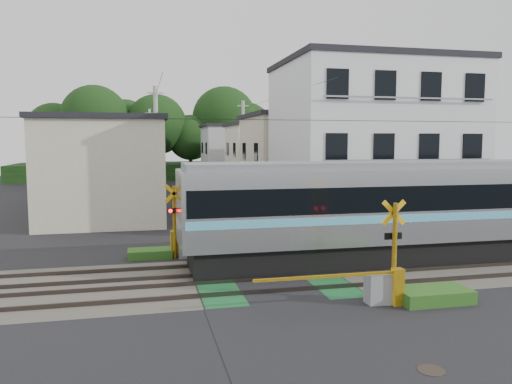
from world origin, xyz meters
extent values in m
plane|color=black|center=(0.00, 0.00, 0.00)|extent=(120.00, 120.00, 0.00)
cube|color=#47423A|center=(0.00, 0.00, 0.00)|extent=(120.00, 6.00, 0.00)
cube|color=black|center=(0.00, 0.00, 0.01)|extent=(5.20, 120.00, 0.00)
cube|color=#145126|center=(-1.90, 0.00, 0.01)|extent=(1.30, 6.00, 0.00)
cube|color=#145126|center=(1.90, 0.00, 0.01)|extent=(1.30, 6.00, 0.00)
cube|color=#3F3833|center=(0.00, -1.90, 0.07)|extent=(120.00, 0.08, 0.14)
cube|color=#3F3833|center=(0.00, -0.50, 0.07)|extent=(120.00, 0.08, 0.14)
cube|color=#3F3833|center=(0.00, 0.50, 0.07)|extent=(120.00, 0.08, 0.14)
cube|color=#3F3833|center=(0.00, 1.90, 0.07)|extent=(120.00, 0.08, 0.14)
cube|color=black|center=(6.67, 1.20, 0.48)|extent=(18.54, 2.55, 0.97)
cube|color=black|center=(-0.09, 1.20, 0.32)|extent=(2.57, 2.36, 0.64)
cube|color=#AEB3B8|center=(6.67, 1.20, 2.36)|extent=(19.31, 3.00, 2.79)
cube|color=black|center=(6.67, 1.20, 2.69)|extent=(19.00, 3.04, 0.95)
cube|color=#59BAE0|center=(6.67, 1.20, 1.97)|extent=(19.12, 3.03, 0.30)
cube|color=slate|center=(6.67, 1.20, 3.88)|extent=(18.92, 2.46, 0.26)
cube|color=black|center=(-2.93, 1.20, 2.78)|extent=(0.10, 2.58, 1.67)
cylinder|color=#FFB80D|center=(3.00, -3.60, 1.50)|extent=(0.14, 0.14, 3.00)
cube|color=#FFB80D|center=(3.00, -3.50, 2.70)|extent=(0.77, 0.05, 0.77)
cube|color=#FFB80D|center=(3.00, -3.50, 2.70)|extent=(0.77, 0.05, 0.77)
cube|color=black|center=(3.00, -3.50, 2.00)|extent=(0.55, 0.05, 0.20)
sphere|color=#FF0C07|center=(2.84, -3.44, 2.00)|extent=(0.16, 0.16, 0.16)
sphere|color=#FF0C07|center=(3.16, -3.44, 2.00)|extent=(0.16, 0.16, 0.16)
cube|color=gray|center=(2.50, -3.60, 0.45)|extent=(0.70, 0.50, 0.90)
cube|color=#FFB80D|center=(3.00, -3.85, 0.55)|extent=(0.30, 0.30, 1.10)
cube|color=#FFB80D|center=(0.75, -3.85, 1.00)|extent=(4.20, 0.08, 0.08)
cylinder|color=#FFB80D|center=(-3.00, 3.60, 1.50)|extent=(0.14, 0.14, 3.00)
cube|color=#FFB80D|center=(-3.00, 3.50, 2.70)|extent=(0.77, 0.05, 0.77)
cube|color=#FFB80D|center=(-3.00, 3.50, 2.70)|extent=(0.77, 0.05, 0.77)
cube|color=black|center=(-3.00, 3.50, 2.00)|extent=(0.55, 0.05, 0.20)
sphere|color=#FF0C07|center=(-3.16, 3.44, 2.00)|extent=(0.16, 0.16, 0.16)
sphere|color=#FF0C07|center=(-2.84, 3.44, 2.00)|extent=(0.16, 0.16, 0.16)
cube|color=gray|center=(-2.50, 3.60, 0.45)|extent=(0.70, 0.50, 0.90)
cube|color=#FFB80D|center=(-3.00, 3.85, 0.55)|extent=(0.30, 0.30, 1.10)
cube|color=#FFB80D|center=(-0.75, 3.85, 1.00)|extent=(4.20, 0.08, 0.08)
cube|color=silver|center=(8.50, 9.50, 4.50)|extent=(10.00, 8.00, 9.00)
cube|color=black|center=(8.50, 9.50, 9.15)|extent=(10.20, 8.16, 0.30)
cube|color=black|center=(4.80, 5.47, 1.50)|extent=(1.10, 0.06, 1.40)
cube|color=black|center=(7.25, 5.47, 1.50)|extent=(1.10, 0.06, 1.40)
cube|color=black|center=(9.70, 5.47, 1.50)|extent=(1.10, 0.06, 1.40)
cube|color=black|center=(12.15, 5.47, 1.50)|extent=(1.10, 0.06, 1.40)
cube|color=gray|center=(8.50, 5.25, 0.90)|extent=(9.00, 0.06, 0.08)
cube|color=black|center=(4.80, 5.47, 4.50)|extent=(1.10, 0.06, 1.40)
cube|color=black|center=(7.25, 5.47, 4.50)|extent=(1.10, 0.06, 1.40)
cube|color=black|center=(9.70, 5.47, 4.50)|extent=(1.10, 0.06, 1.40)
cube|color=black|center=(12.15, 5.47, 4.50)|extent=(1.10, 0.06, 1.40)
cube|color=gray|center=(8.50, 5.25, 3.90)|extent=(9.00, 0.06, 0.08)
cube|color=black|center=(4.80, 5.47, 7.50)|extent=(1.10, 0.06, 1.40)
cube|color=black|center=(7.25, 5.47, 7.50)|extent=(1.10, 0.06, 1.40)
cube|color=black|center=(9.70, 5.47, 7.50)|extent=(1.10, 0.06, 1.40)
cube|color=black|center=(12.15, 5.47, 7.50)|extent=(1.10, 0.06, 1.40)
cube|color=gray|center=(8.50, 5.25, 6.90)|extent=(9.00, 0.06, 0.08)
cube|color=beige|center=(-6.50, 14.00, 3.00)|extent=(7.00, 7.00, 6.00)
cube|color=black|center=(-6.50, 14.00, 6.15)|extent=(7.35, 7.35, 0.30)
cube|color=black|center=(-2.97, 12.25, 1.30)|extent=(0.06, 1.00, 1.20)
cube|color=black|center=(-2.97, 15.75, 1.30)|extent=(0.06, 1.00, 1.20)
cube|color=black|center=(-2.97, 12.25, 4.10)|extent=(0.06, 1.00, 1.20)
cube|color=black|center=(-2.97, 15.75, 4.10)|extent=(0.06, 1.00, 1.20)
cube|color=beige|center=(6.80, 18.00, 3.25)|extent=(7.00, 8.00, 6.50)
cube|color=black|center=(6.80, 18.00, 6.65)|extent=(7.35, 8.40, 0.30)
cube|color=black|center=(3.27, 16.00, 1.30)|extent=(0.06, 1.00, 1.20)
cube|color=black|center=(3.27, 20.00, 1.30)|extent=(0.06, 1.00, 1.20)
cube|color=black|center=(3.27, 16.00, 4.10)|extent=(0.06, 1.00, 1.20)
cube|color=black|center=(3.27, 20.00, 4.10)|extent=(0.06, 1.00, 1.20)
cube|color=beige|center=(-7.00, 23.00, 2.90)|extent=(8.00, 7.00, 5.80)
cube|color=black|center=(-7.00, 23.00, 5.95)|extent=(8.40, 7.35, 0.30)
cube|color=black|center=(-2.97, 21.25, 1.30)|extent=(0.06, 1.00, 1.20)
cube|color=black|center=(-2.97, 24.75, 1.30)|extent=(0.06, 1.00, 1.20)
cube|color=black|center=(-2.97, 21.25, 4.10)|extent=(0.06, 1.00, 1.20)
cube|color=black|center=(-2.97, 24.75, 4.10)|extent=(0.06, 1.00, 1.20)
cube|color=beige|center=(7.20, 28.00, 3.10)|extent=(7.00, 7.00, 6.20)
cube|color=black|center=(7.20, 28.00, 6.35)|extent=(7.35, 7.35, 0.30)
cube|color=black|center=(3.67, 26.25, 1.30)|extent=(0.06, 1.00, 1.20)
cube|color=black|center=(3.67, 29.75, 1.30)|extent=(0.06, 1.00, 1.20)
cube|color=black|center=(3.67, 26.25, 4.10)|extent=(0.06, 1.00, 1.20)
cube|color=black|center=(3.67, 29.75, 4.10)|extent=(0.06, 1.00, 1.20)
cube|color=beige|center=(-6.80, 33.00, 3.00)|extent=(7.00, 8.00, 6.00)
cube|color=black|center=(-6.80, 33.00, 6.15)|extent=(7.35, 8.40, 0.30)
cube|color=black|center=(-3.27, 31.00, 1.30)|extent=(0.06, 1.00, 1.20)
cube|color=black|center=(-3.27, 35.00, 1.30)|extent=(0.06, 1.00, 1.20)
cube|color=black|center=(-3.27, 31.00, 4.10)|extent=(0.06, 1.00, 1.20)
cube|color=black|center=(-3.27, 35.00, 4.10)|extent=(0.06, 1.00, 1.20)
cube|color=#ACAFB2|center=(6.50, 38.00, 3.20)|extent=(8.00, 7.00, 6.40)
cube|color=black|center=(6.50, 38.00, 6.55)|extent=(8.40, 7.35, 0.30)
cube|color=black|center=(2.47, 36.25, 1.30)|extent=(0.06, 1.00, 1.20)
cube|color=black|center=(2.47, 39.75, 1.30)|extent=(0.06, 1.00, 1.20)
cube|color=black|center=(2.47, 36.25, 4.10)|extent=(0.06, 1.00, 1.20)
cube|color=black|center=(2.47, 39.75, 4.10)|extent=(0.06, 1.00, 1.20)
cube|color=black|center=(0.00, 50.00, 1.00)|extent=(40.00, 10.00, 2.00)
cylinder|color=#332114|center=(-14.72, 49.36, 2.39)|extent=(0.50, 0.50, 4.79)
sphere|color=black|center=(-14.72, 49.36, 6.22)|extent=(6.70, 6.70, 6.70)
cylinder|color=#332114|center=(-9.62, 45.88, 2.87)|extent=(0.50, 0.50, 5.75)
sphere|color=black|center=(-9.62, 45.88, 7.47)|extent=(8.05, 8.05, 8.05)
cylinder|color=#332114|center=(-6.30, 50.72, 2.57)|extent=(0.50, 0.50, 5.14)
sphere|color=black|center=(-6.30, 50.72, 6.68)|extent=(7.20, 7.20, 7.20)
cylinder|color=#332114|center=(-2.38, 46.49, 2.65)|extent=(0.50, 0.50, 5.31)
sphere|color=black|center=(-2.38, 46.49, 6.90)|extent=(7.43, 7.43, 7.43)
cylinder|color=#332114|center=(1.81, 46.76, 2.04)|extent=(0.50, 0.50, 4.09)
sphere|color=black|center=(1.81, 46.76, 5.31)|extent=(5.72, 5.72, 5.72)
cylinder|color=#332114|center=(6.28, 47.44, 2.97)|extent=(0.50, 0.50, 5.93)
sphere|color=black|center=(6.28, 47.44, 7.71)|extent=(8.31, 8.31, 8.31)
cylinder|color=#332114|center=(9.58, 49.42, 2.52)|extent=(0.50, 0.50, 5.04)
sphere|color=black|center=(9.58, 49.42, 6.55)|extent=(7.05, 7.05, 7.05)
cylinder|color=#332114|center=(14.34, 50.06, 2.24)|extent=(0.50, 0.50, 4.49)
sphere|color=black|center=(14.34, 50.06, 5.83)|extent=(6.28, 6.28, 6.28)
cube|color=black|center=(6.00, 1.20, 5.60)|extent=(60.00, 0.02, 0.02)
cylinder|color=#A5A5A0|center=(-3.40, 13.00, 4.00)|extent=(0.26, 0.26, 8.00)
cube|color=#A5A5A0|center=(-3.40, 13.00, 7.60)|extent=(0.90, 0.08, 0.08)
cylinder|color=#A5A5A0|center=(3.60, 22.00, 4.00)|extent=(0.26, 0.26, 8.00)
cube|color=#A5A5A0|center=(3.60, 22.00, 7.60)|extent=(0.90, 0.08, 0.08)
cylinder|color=#A5A5A0|center=(-3.40, 34.00, 4.00)|extent=(0.26, 0.26, 8.00)
cube|color=#A5A5A0|center=(-3.40, 34.00, 7.60)|extent=(0.90, 0.08, 0.08)
cube|color=black|center=(-3.40, 23.50, 7.40)|extent=(0.02, 42.00, 0.02)
cube|color=black|center=(3.60, 23.50, 7.40)|extent=(0.02, 42.00, 0.02)
imported|color=black|center=(1.45, 32.69, 0.82)|extent=(0.69, 0.57, 1.63)
cylinder|color=#2D261E|center=(1.58, -7.88, 0.01)|extent=(0.58, 0.58, 0.02)
cube|color=#2D5E1E|center=(4.20, -3.80, 0.20)|extent=(2.20, 1.20, 0.40)
cube|color=#2D5E1E|center=(-4.00, 3.90, 0.18)|extent=(1.80, 1.00, 0.36)
cube|color=#2D5E1E|center=(4.60, 3.20, 0.15)|extent=(1.50, 0.90, 0.30)
camera|label=1|loc=(-4.24, -16.84, 4.80)|focal=35.00mm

